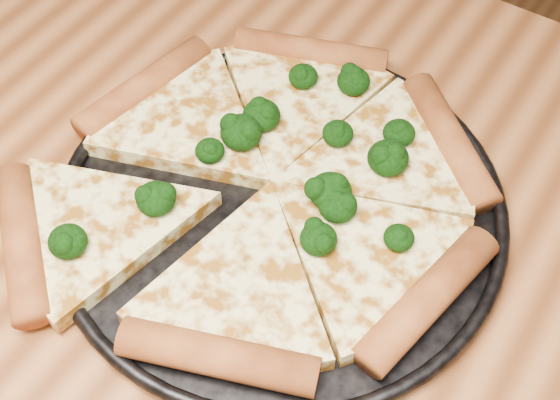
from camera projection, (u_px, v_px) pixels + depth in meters
The scene contains 3 objects.
pizza_pan at pixel (280, 207), 0.58m from camera, with size 0.34×0.34×0.02m.
pizza at pixel (263, 185), 0.58m from camera, with size 0.34×0.36×0.03m.
broccoli_florets at pixel (290, 161), 0.58m from camera, with size 0.21×0.27×0.02m.
Camera 1 is at (0.10, -0.15, 1.22)m, focal length 50.08 mm.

